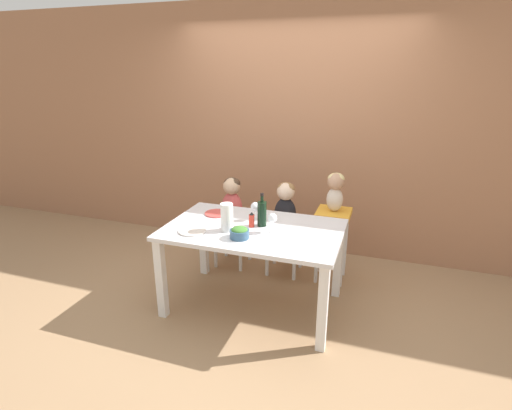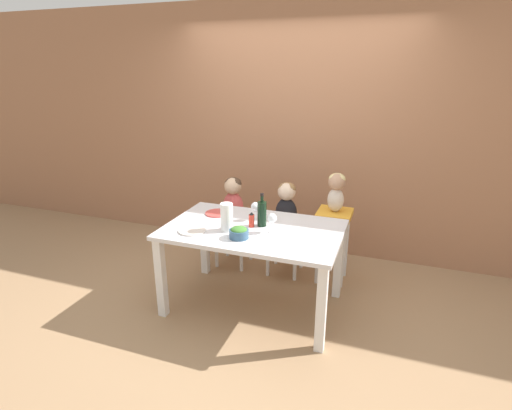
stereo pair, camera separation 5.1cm
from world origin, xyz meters
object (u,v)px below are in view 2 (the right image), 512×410
Objects in this scene: wine_glass_far at (255,207)px; dinner_plate_back_left at (218,213)px; person_baby_right at (336,189)px; wine_bottle at (262,213)px; wine_glass_near at (272,218)px; person_child_center at (286,204)px; salad_bowl_large at (239,232)px; chair_far_left at (234,229)px; chair_right_highchair at (334,228)px; chair_far_center at (285,236)px; dinner_plate_front_left at (192,231)px; paper_towel_roll at (227,217)px; person_child_left at (233,198)px.

wine_glass_far is 0.73× the size of dinner_plate_back_left.
person_baby_right is at bearing 26.12° from dinner_plate_back_left.
wine_bottle is 1.75× the size of wine_glass_near.
person_child_center is 1.31× the size of person_baby_right.
person_baby_right is 1.12m from salad_bowl_large.
chair_far_left is 0.65× the size of chair_right_highchair.
dinner_plate_front_left is (-0.54, -0.94, 0.36)m from chair_far_center.
chair_far_left is 2.11× the size of dinner_plate_front_left.
person_baby_right is 0.82m from wine_bottle.
paper_towel_roll reaches higher than wine_glass_far.
chair_right_highchair is 4.69× the size of salad_bowl_large.
salad_bowl_large reaches higher than dinner_plate_front_left.
wine_glass_near is (0.08, -0.73, 0.47)m from chair_far_center.
chair_far_left is 0.57m from chair_far_center.
paper_towel_roll reaches higher than wine_glass_near.
wine_bottle is at bearing 139.11° from wine_glass_near.
person_child_left reaches higher than chair_far_left.
chair_far_center is 0.78m from wine_bottle.
chair_far_left is 2.11× the size of dinner_plate_back_left.
dinner_plate_front_left is (-0.40, -0.42, -0.11)m from wine_glass_far.
wine_glass_near is at bearing -48.23° from chair_far_left.
paper_towel_roll is at bearing -108.60° from chair_far_center.
person_child_center is 0.94m from salad_bowl_large.
wine_bottle is 1.22× the size of paper_towel_roll.
paper_towel_roll is at bearing -108.56° from person_child_center.
salad_bowl_large is (0.15, -0.11, -0.07)m from paper_towel_roll.
dinner_plate_front_left is at bearing -156.53° from paper_towel_roll.
paper_towel_roll reaches higher than dinner_plate_front_left.
person_child_center is (0.57, 0.00, 0.00)m from person_child_left.
person_baby_right is 1.12m from paper_towel_roll.
chair_far_left is 0.99m from paper_towel_roll.
paper_towel_roll is (-0.24, -0.20, 0.00)m from wine_bottle.
person_child_center is at bearing 60.13° from dinner_plate_front_left.
wine_bottle is (0.53, -0.63, 0.12)m from person_child_left.
wine_glass_far is (0.14, 0.31, 0.00)m from paper_towel_roll.
chair_far_center is at bearing 0.00° from chair_far_left.
wine_bottle is 1.28× the size of dinner_plate_back_left.
chair_far_center is 0.65× the size of chair_right_highchair.
person_child_center is 0.75m from wine_glass_near.
person_child_left reaches higher than salad_bowl_large.
chair_far_center is at bearing 86.24° from wine_bottle.
chair_far_left is at bearing 115.53° from salad_bowl_large.
dinner_plate_front_left reaches higher than chair_far_left.
chair_far_center is 0.87m from wine_glass_near.
wine_bottle is 1.86× the size of salad_bowl_large.
wine_glass_near is 0.66m from dinner_plate_back_left.
chair_far_center is 1.14m from dinner_plate_front_left.
person_baby_right is (1.05, 0.00, 0.56)m from chair_far_left.
person_child_left is 0.49m from dinner_plate_back_left.
paper_towel_roll reaches higher than person_child_center.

